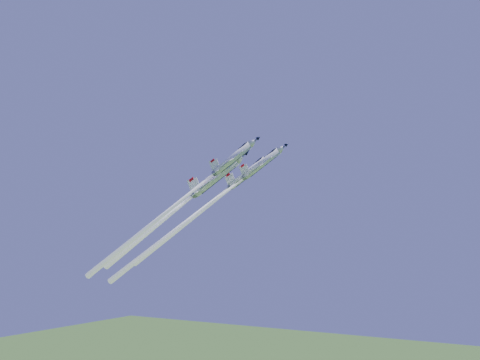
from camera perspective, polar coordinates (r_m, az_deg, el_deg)
The scene contains 4 objects.
jet_lead at distance 133.54m, azimuth -3.26°, elevation -2.65°, with size 39.85×15.72×35.11m.
jet_left at distance 140.85m, azimuth -5.32°, elevation -4.10°, with size 45.60×18.26×40.39m.
jet_right at distance 130.27m, azimuth -7.39°, elevation -3.05°, with size 44.49×18.07×39.61m.
jet_slot at distance 133.73m, azimuth -6.83°, elevation -3.10°, with size 39.44×13.86×33.43m.
Camera 1 is at (63.28, -108.05, 69.26)m, focal length 40.00 mm.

